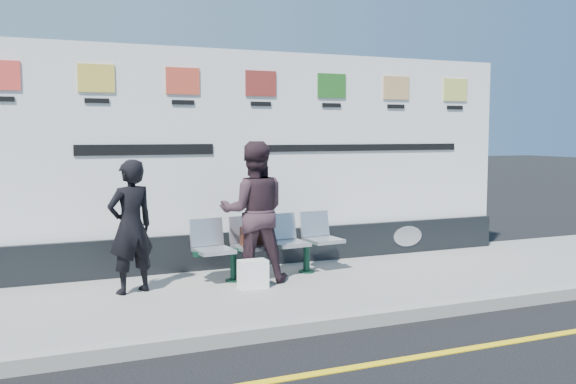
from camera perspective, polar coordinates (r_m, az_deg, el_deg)
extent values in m
plane|color=black|center=(5.70, 6.75, -15.14)|extent=(80.00, 80.00, 0.00)
cube|color=gray|center=(7.85, -2.49, -8.93)|extent=(14.00, 3.00, 0.12)
cube|color=gray|center=(6.52, 2.27, -11.82)|extent=(14.00, 0.18, 0.14)
cube|color=yellow|center=(5.70, 6.75, -15.10)|extent=(14.00, 0.10, 0.01)
cube|color=black|center=(9.20, -2.56, -4.86)|extent=(8.00, 0.30, 0.50)
cube|color=white|center=(9.06, -2.60, 4.53)|extent=(8.00, 0.14, 2.50)
imported|color=black|center=(7.67, -13.81, -3.00)|extent=(0.66, 0.54, 1.56)
imported|color=#332129|center=(8.04, -3.06, -1.76)|extent=(1.01, 0.87, 1.76)
cube|color=black|center=(8.21, -3.17, -3.91)|extent=(0.31, 0.13, 0.24)
cube|color=white|center=(7.80, -3.13, -7.28)|extent=(0.34, 0.20, 0.34)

